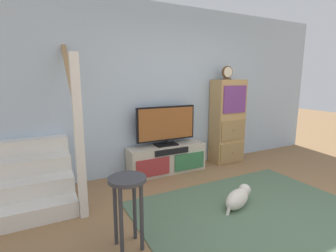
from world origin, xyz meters
TOP-DOWN VIEW (x-y plane):
  - ground_plane at (0.00, 0.00)m, footprint 20.00×20.00m
  - back_wall at (0.00, 2.46)m, footprint 6.40×0.12m
  - area_rug at (0.00, 0.60)m, footprint 2.60×1.80m
  - media_console at (-0.30, 2.19)m, footprint 1.30×0.38m
  - television at (-0.30, 2.22)m, footprint 1.02×0.22m
  - side_cabinet at (0.95, 2.20)m, footprint 0.58×0.38m
  - desk_clock at (0.89, 2.19)m, footprint 0.21×0.08m
  - staircase at (-2.24, 2.20)m, footprint 1.00×1.36m
  - bar_stool_near at (-1.46, 0.66)m, footprint 0.34×0.34m
  - dog at (-0.05, 0.77)m, footprint 0.51×0.35m

SIDE VIEW (x-z plane):
  - ground_plane at x=0.00m, z-range 0.00..0.00m
  - area_rug at x=0.00m, z-range 0.00..0.01m
  - dog at x=-0.05m, z-range 0.00..0.23m
  - media_console at x=-0.30m, z-range 0.00..0.46m
  - staircase at x=-2.24m, z-range -0.73..1.47m
  - bar_stool_near at x=-1.46m, z-range 0.17..0.85m
  - side_cabinet at x=0.95m, z-range 0.00..1.52m
  - television at x=-0.30m, z-range 0.48..1.12m
  - back_wall at x=0.00m, z-range 0.00..2.70m
  - desk_clock at x=0.89m, z-range 1.52..1.75m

